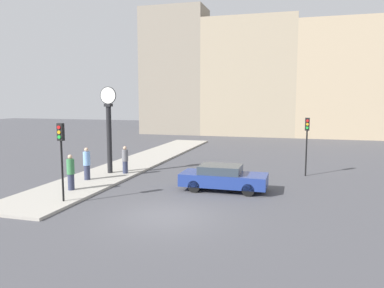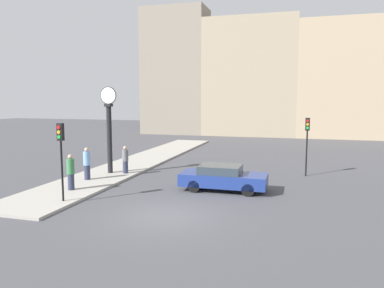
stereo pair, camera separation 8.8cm
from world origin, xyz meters
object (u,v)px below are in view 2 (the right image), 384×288
object	(u,v)px
traffic_light_far	(307,134)
pedestrian_green_hoodie	(71,172)
street_clock	(109,129)
pedestrian_grey_jacket	(125,160)
pedestrian_blue_stripe	(87,164)
sedan_car	(223,178)
traffic_light_near	(61,145)

from	to	relation	value
traffic_light_far	pedestrian_green_hoodie	world-z (taller)	traffic_light_far
pedestrian_green_hoodie	street_clock	bearing A→B (deg)	93.07
pedestrian_green_hoodie	pedestrian_grey_jacket	bearing A→B (deg)	80.96
traffic_light_far	street_clock	bearing A→B (deg)	-165.66
street_clock	pedestrian_blue_stripe	world-z (taller)	street_clock
traffic_light_far	pedestrian_blue_stripe	size ratio (longest dim) A/B	1.94
pedestrian_blue_stripe	pedestrian_green_hoodie	xyz separation A→B (m)	(0.52, -2.31, -0.01)
sedan_car	pedestrian_green_hoodie	distance (m)	7.59
traffic_light_far	pedestrian_blue_stripe	bearing A→B (deg)	-156.76
sedan_car	pedestrian_blue_stripe	distance (m)	7.70
sedan_car	traffic_light_far	distance (m)	6.65
traffic_light_far	pedestrian_green_hoodie	size ratio (longest dim) A/B	1.97
sedan_car	traffic_light_far	size ratio (longest dim) A/B	1.24
sedan_car	traffic_light_far	xyz separation A→B (m)	(4.09, 4.91, 1.85)
sedan_car	street_clock	bearing A→B (deg)	165.12
traffic_light_far	pedestrian_grey_jacket	size ratio (longest dim) A/B	2.11
sedan_car	traffic_light_far	bearing A→B (deg)	50.23
traffic_light_far	traffic_light_near	bearing A→B (deg)	-138.35
traffic_light_near	street_clock	xyz separation A→B (m)	(-1.10, 6.31, 0.17)
sedan_car	traffic_light_near	distance (m)	7.91
traffic_light_near	pedestrian_green_hoodie	world-z (taller)	traffic_light_near
street_clock	pedestrian_green_hoodie	distance (m)	4.77
pedestrian_blue_stripe	pedestrian_green_hoodie	bearing A→B (deg)	-77.35
traffic_light_far	pedestrian_green_hoodie	xyz separation A→B (m)	(-11.26, -7.36, -1.51)
traffic_light_near	traffic_light_far	distance (m)	13.92
street_clock	pedestrian_blue_stripe	bearing A→B (deg)	-97.53
street_clock	pedestrian_grey_jacket	xyz separation A→B (m)	(0.96, 0.13, -1.83)
sedan_car	pedestrian_blue_stripe	xyz separation A→B (m)	(-7.69, -0.15, 0.36)
pedestrian_green_hoodie	pedestrian_grey_jacket	distance (m)	4.61
traffic_light_near	pedestrian_blue_stripe	bearing A→B (deg)	108.18
pedestrian_blue_stripe	pedestrian_grey_jacket	bearing A→B (deg)	61.04
pedestrian_green_hoodie	traffic_light_near	bearing A→B (deg)	-65.51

